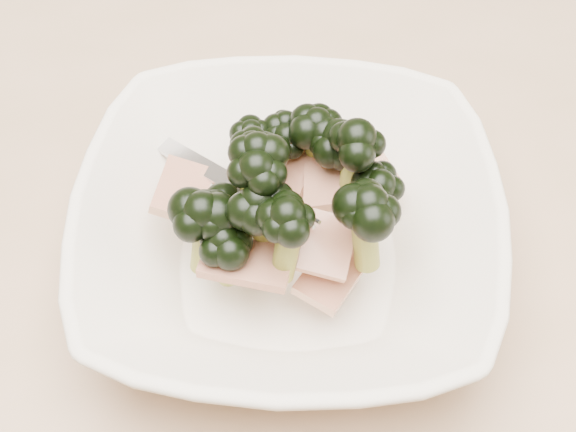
% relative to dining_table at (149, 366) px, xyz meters
% --- Properties ---
extents(dining_table, '(1.20, 0.80, 0.75)m').
position_rel_dining_table_xyz_m(dining_table, '(0.00, 0.00, 0.00)').
color(dining_table, tan).
rests_on(dining_table, ground).
extents(broccoli_dish, '(0.31, 0.31, 0.12)m').
position_rel_dining_table_xyz_m(broccoli_dish, '(0.11, 0.01, 0.14)').
color(broccoli_dish, silver).
rests_on(broccoli_dish, dining_table).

